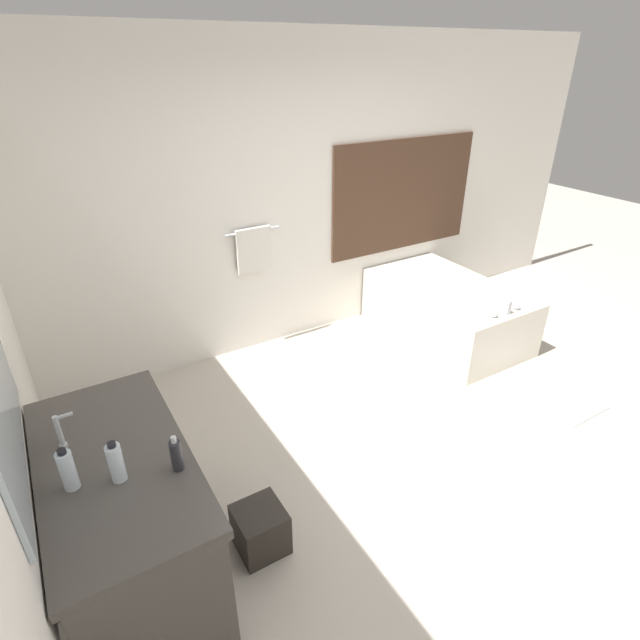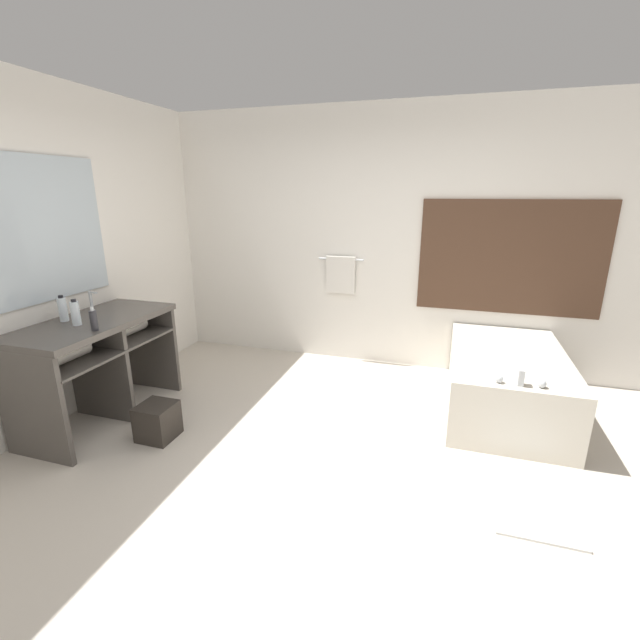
{
  "view_description": "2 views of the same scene",
  "coord_description": "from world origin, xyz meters",
  "px_view_note": "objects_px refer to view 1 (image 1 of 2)",
  "views": [
    {
      "loc": [
        -1.93,
        -1.67,
        2.5
      ],
      "look_at": [
        -0.35,
        0.95,
        0.85
      ],
      "focal_mm": 28.0,
      "sensor_mm": 36.0,
      "label": 1
    },
    {
      "loc": [
        0.84,
        -2.31,
        1.84
      ],
      "look_at": [
        -0.14,
        0.87,
        0.85
      ],
      "focal_mm": 24.0,
      "sensor_mm": 36.0,
      "label": 2
    }
  ],
  "objects_px": {
    "bathtub": "(447,308)",
    "waste_bin": "(260,529)",
    "soap_dispenser": "(176,455)",
    "water_bottle_1": "(68,470)",
    "water_bottle_2": "(116,462)"
  },
  "relations": [
    {
      "from": "water_bottle_1",
      "to": "waste_bin",
      "type": "bearing_deg",
      "value": -3.46
    },
    {
      "from": "water_bottle_2",
      "to": "soap_dispenser",
      "type": "relative_size",
      "value": 1.13
    },
    {
      "from": "water_bottle_2",
      "to": "soap_dispenser",
      "type": "height_order",
      "value": "water_bottle_2"
    },
    {
      "from": "waste_bin",
      "to": "water_bottle_2",
      "type": "bearing_deg",
      "value": -179.39
    },
    {
      "from": "water_bottle_2",
      "to": "waste_bin",
      "type": "height_order",
      "value": "water_bottle_2"
    },
    {
      "from": "water_bottle_1",
      "to": "water_bottle_2",
      "type": "xyz_separation_m",
      "value": [
        0.18,
        -0.06,
        -0.0
      ]
    },
    {
      "from": "soap_dispenser",
      "to": "water_bottle_1",
      "type": "bearing_deg",
      "value": 163.35
    },
    {
      "from": "soap_dispenser",
      "to": "water_bottle_2",
      "type": "bearing_deg",
      "value": 163.59
    },
    {
      "from": "bathtub",
      "to": "waste_bin",
      "type": "distance_m",
      "value": 2.92
    },
    {
      "from": "soap_dispenser",
      "to": "waste_bin",
      "type": "relative_size",
      "value": 0.64
    },
    {
      "from": "water_bottle_1",
      "to": "soap_dispenser",
      "type": "distance_m",
      "value": 0.44
    },
    {
      "from": "bathtub",
      "to": "waste_bin",
      "type": "xyz_separation_m",
      "value": [
        -2.61,
        -1.29,
        -0.15
      ]
    },
    {
      "from": "waste_bin",
      "to": "soap_dispenser",
      "type": "bearing_deg",
      "value": -168.91
    },
    {
      "from": "water_bottle_2",
      "to": "water_bottle_1",
      "type": "bearing_deg",
      "value": 163.05
    },
    {
      "from": "bathtub",
      "to": "soap_dispenser",
      "type": "distance_m",
      "value": 3.36
    }
  ]
}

